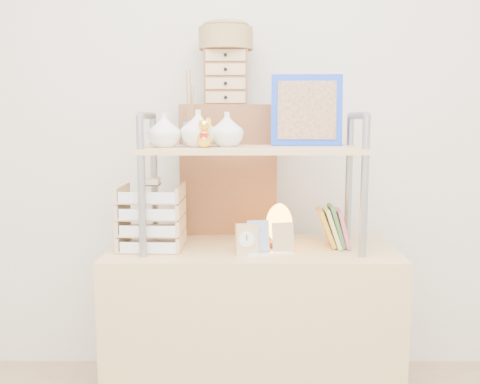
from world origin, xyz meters
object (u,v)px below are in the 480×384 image
object	(u,v)px
salt_lamp	(279,225)
cabinet	(227,244)
letter_tray	(151,221)
desk	(252,332)

from	to	relation	value
salt_lamp	cabinet	bearing A→B (deg)	123.64
cabinet	salt_lamp	xyz separation A→B (m)	(0.23, -0.35, 0.17)
cabinet	salt_lamp	size ratio (longest dim) A/B	7.34
letter_tray	salt_lamp	xyz separation A→B (m)	(0.53, 0.04, -0.02)
desk	cabinet	bearing A→B (deg)	107.51
desk	letter_tray	bearing A→B (deg)	-176.97
desk	salt_lamp	world-z (taller)	salt_lamp
desk	letter_tray	xyz separation A→B (m)	(-0.42, -0.02, 0.49)
desk	letter_tray	world-z (taller)	letter_tray
letter_tray	desk	bearing A→B (deg)	3.03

